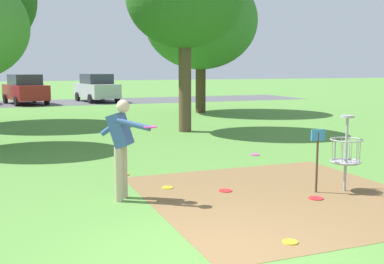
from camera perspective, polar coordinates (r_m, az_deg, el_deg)
ground_plane at (r=5.62m, az=3.36°, el=-15.60°), size 160.00×160.00×0.00m
dirt_tee_pad at (r=8.44m, az=10.82°, el=-7.65°), size 4.59×4.76×0.01m
disc_golf_basket at (r=8.88m, az=17.92°, el=-2.15°), size 0.98×0.58×1.39m
player_foreground_watching at (r=7.96m, az=-8.60°, el=-1.29°), size 0.79×0.97×1.71m
frisbee_by_tee at (r=8.82m, az=-2.99°, el=-6.78°), size 0.21×0.21×0.02m
frisbee_mid_grass at (r=8.62m, az=4.10°, el=-7.15°), size 0.24×0.24×0.02m
frisbee_far_left at (r=12.21m, az=7.67°, el=-2.75°), size 0.24×0.24×0.02m
frisbee_far_right at (r=9.98m, az=-8.33°, el=-5.14°), size 0.24×0.24×0.02m
frisbee_scattered_a at (r=6.31m, az=11.86°, el=-12.99°), size 0.20×0.20×0.02m
frisbee_scattered_b at (r=8.39m, az=14.86°, el=-7.81°), size 0.26×0.26×0.02m
tree_mid_left at (r=23.61m, az=1.07°, el=13.35°), size 5.58×5.58×6.89m
parking_lot_strip at (r=31.60m, az=-17.38°, el=3.41°), size 36.00×6.00×0.01m
parked_car_center_left at (r=30.81m, az=-19.65°, el=4.92°), size 2.74×4.51×1.84m
parked_car_center_right at (r=31.72m, az=-11.54°, el=5.29°), size 2.49×4.44×1.84m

